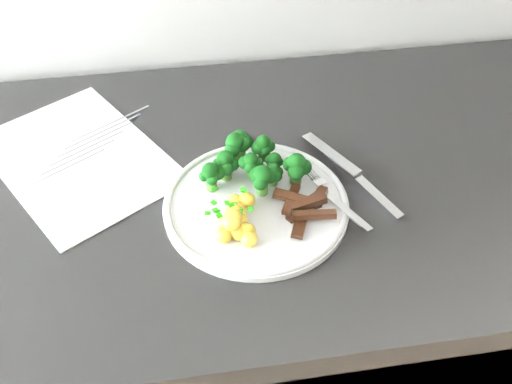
# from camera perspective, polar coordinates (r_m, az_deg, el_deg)

# --- Properties ---
(counter) EXTENTS (2.35, 0.59, 0.88)m
(counter) POSITION_cam_1_polar(r_m,az_deg,el_deg) (1.17, -1.05, -14.69)
(counter) COLOR black
(counter) RESTS_ON ground
(recipe_paper) EXTENTS (0.33, 0.36, 0.00)m
(recipe_paper) POSITION_cam_1_polar(r_m,az_deg,el_deg) (0.90, -16.86, 3.16)
(recipe_paper) COLOR white
(recipe_paper) RESTS_ON counter
(plate) EXTENTS (0.25, 0.25, 0.01)m
(plate) POSITION_cam_1_polar(r_m,az_deg,el_deg) (0.78, 0.00, -1.19)
(plate) COLOR silver
(plate) RESTS_ON counter
(broccoli) EXTENTS (0.15, 0.11, 0.06)m
(broccoli) POSITION_cam_1_polar(r_m,az_deg,el_deg) (0.80, -0.30, 3.00)
(broccoli) COLOR #366221
(broccoli) RESTS_ON plate
(potatoes) EXTENTS (0.07, 0.09, 0.04)m
(potatoes) POSITION_cam_1_polar(r_m,az_deg,el_deg) (0.75, -1.88, -2.56)
(potatoes) COLOR yellow
(potatoes) RESTS_ON plate
(beef_strips) EXTENTS (0.08, 0.09, 0.02)m
(beef_strips) POSITION_cam_1_polar(r_m,az_deg,el_deg) (0.77, 4.70, -1.42)
(beef_strips) COLOR black
(beef_strips) RESTS_ON plate
(fork) EXTENTS (0.07, 0.14, 0.01)m
(fork) POSITION_cam_1_polar(r_m,az_deg,el_deg) (0.78, 7.80, -0.77)
(fork) COLOR silver
(fork) RESTS_ON plate
(knife) EXTENTS (0.10, 0.19, 0.02)m
(knife) POSITION_cam_1_polar(r_m,az_deg,el_deg) (0.82, 10.30, 0.80)
(knife) COLOR silver
(knife) RESTS_ON plate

